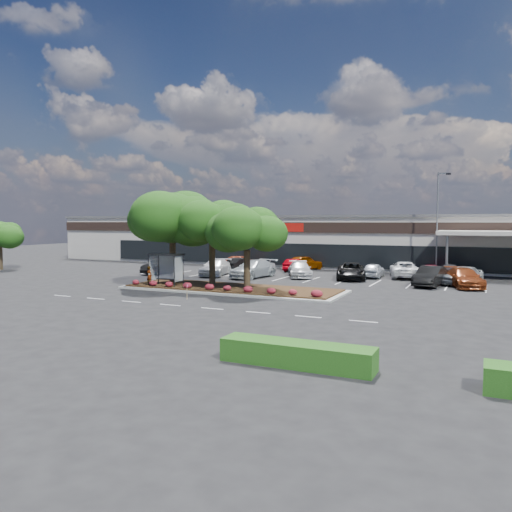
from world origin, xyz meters
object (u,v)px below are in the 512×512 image
at_px(car_0, 162,266).
at_px(car_1, 216,268).
at_px(light_pole, 438,230).
at_px(survey_stake, 187,290).

bearing_deg(car_0, car_1, 13.77).
bearing_deg(light_pole, survey_stake, -121.62).
xyz_separation_m(car_0, car_1, (6.04, 0.86, -0.00)).
bearing_deg(survey_stake, car_0, 131.24).
xyz_separation_m(survey_stake, car_1, (-5.98, 14.57, 0.12)).
height_order(light_pole, car_0, light_pole).
distance_m(light_pole, car_0, 28.66).
bearing_deg(survey_stake, car_1, 112.32).
xyz_separation_m(survey_stake, car_0, (-12.02, 13.71, 0.12)).
distance_m(survey_stake, car_0, 18.24).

